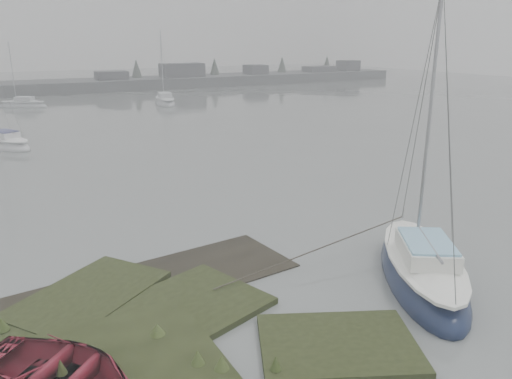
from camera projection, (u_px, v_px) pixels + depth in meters
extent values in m
plane|color=slate|center=(76.00, 134.00, 36.64)|extent=(160.00, 160.00, 0.00)
cube|color=#4C4F51|center=(218.00, 80.00, 75.27)|extent=(60.00, 8.00, 1.60)
cube|color=#424247|center=(112.00, 80.00, 66.85)|extent=(4.00, 3.00, 2.20)
cube|color=#424247|center=(182.00, 74.00, 71.33)|extent=(6.00, 3.00, 3.00)
cube|color=#424247|center=(256.00, 73.00, 76.91)|extent=(3.00, 3.00, 2.50)
cube|color=#424247|center=(319.00, 72.00, 82.50)|extent=(5.00, 3.00, 2.00)
cube|color=#424247|center=(348.00, 69.00, 85.14)|extent=(3.00, 3.00, 2.80)
cone|color=#384238|center=(137.00, 72.00, 70.13)|extent=(2.00, 2.00, 3.50)
cone|color=#384238|center=(215.00, 69.00, 75.65)|extent=(2.00, 2.00, 3.50)
cone|color=#384238|center=(282.00, 67.00, 81.16)|extent=(2.00, 2.00, 3.50)
cone|color=#384238|center=(327.00, 66.00, 85.30)|extent=(2.00, 2.00, 3.50)
ellipsoid|color=#121C38|center=(421.00, 277.00, 14.42)|extent=(5.10, 6.35, 1.51)
ellipsoid|color=white|center=(423.00, 258.00, 14.24)|extent=(4.32, 5.46, 0.43)
cube|color=white|center=(427.00, 249.00, 13.88)|extent=(2.28, 2.52, 0.45)
cube|color=#85BEDE|center=(428.00, 241.00, 13.81)|extent=(2.11, 2.32, 0.07)
cylinder|color=#939399|center=(429.00, 118.00, 13.88)|extent=(0.10, 0.10, 7.13)
cylinder|color=#939399|center=(429.00, 244.00, 13.64)|extent=(1.42, 2.14, 0.08)
ellipsoid|color=silver|center=(5.00, 146.00, 31.96)|extent=(3.79, 5.22, 1.22)
ellipsoid|color=white|center=(4.00, 139.00, 31.82)|extent=(3.20, 4.50, 0.34)
cube|color=white|center=(5.00, 134.00, 31.62)|extent=(1.75, 2.03, 0.36)
cube|color=navy|center=(5.00, 131.00, 31.56)|extent=(1.62, 1.87, 0.06)
cylinder|color=#939399|center=(6.00, 131.00, 31.48)|extent=(0.99, 1.81, 0.06)
ellipsoid|color=#9EA3A6|center=(165.00, 104.00, 52.69)|extent=(2.79, 5.96, 1.39)
ellipsoid|color=silver|center=(165.00, 98.00, 52.53)|extent=(2.30, 5.18, 0.39)
cube|color=silver|center=(165.00, 95.00, 52.21)|extent=(1.53, 2.14, 0.41)
cube|color=#B0B7BC|center=(165.00, 93.00, 52.14)|extent=(1.42, 1.96, 0.07)
cylinder|color=#939399|center=(162.00, 63.00, 52.16)|extent=(0.09, 0.09, 6.55)
cylinder|color=#939399|center=(165.00, 93.00, 51.99)|extent=(0.45, 2.28, 0.07)
ellipsoid|color=#ABB0B5|center=(23.00, 107.00, 50.50)|extent=(5.02, 3.99, 1.19)
ellipsoid|color=silver|center=(23.00, 102.00, 50.36)|extent=(4.31, 3.38, 0.34)
cube|color=silver|center=(24.00, 99.00, 50.26)|extent=(1.99, 1.79, 0.35)
cube|color=#AEB2BA|center=(24.00, 97.00, 50.21)|extent=(1.83, 1.65, 0.06)
cylinder|color=#939399|center=(12.00, 71.00, 49.51)|extent=(0.08, 0.08, 5.61)
cylinder|color=#939399|center=(25.00, 97.00, 50.20)|extent=(1.70, 1.10, 0.06)
imported|color=maroon|center=(57.00, 367.00, 9.74)|extent=(3.90, 3.94, 0.67)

